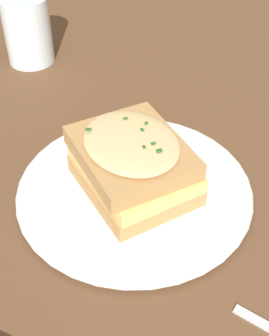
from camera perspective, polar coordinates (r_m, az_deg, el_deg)
ground_plane at (r=0.50m, az=-1.22°, el=-5.15°), size 2.40×2.40×0.00m
dinner_plate at (r=0.51m, az=0.00°, el=-2.68°), size 0.26×0.26×0.01m
sandwich at (r=0.49m, az=-0.17°, el=0.49°), size 0.11×0.13×0.07m
water_glass at (r=0.75m, az=-12.90°, el=16.03°), size 0.07×0.07×0.10m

